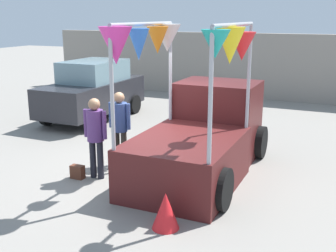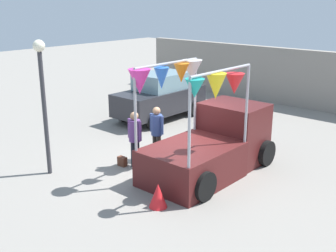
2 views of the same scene
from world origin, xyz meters
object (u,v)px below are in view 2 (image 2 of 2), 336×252
(person_customer, at_px, (135,134))
(handbag, at_px, (122,161))
(vendor_truck, at_px, (213,140))
(folded_kite_bundle_crimson, at_px, (158,195))
(street_lamp, at_px, (43,88))
(person_vendor, at_px, (157,128))
(parked_car, at_px, (160,96))

(person_customer, xyz_separation_m, handbag, (-0.35, -0.20, -0.88))
(vendor_truck, distance_m, person_customer, 2.26)
(handbag, height_order, folded_kite_bundle_crimson, folded_kite_bundle_crimson)
(street_lamp, relative_size, folded_kite_bundle_crimson, 6.24)
(handbag, bearing_deg, street_lamp, -123.66)
(person_customer, height_order, person_vendor, person_customer)
(vendor_truck, height_order, folded_kite_bundle_crimson, vendor_truck)
(person_customer, distance_m, handbag, 0.96)
(vendor_truck, xyz_separation_m, person_customer, (-1.83, -1.31, 0.09))
(handbag, distance_m, folded_kite_bundle_crimson, 2.80)
(vendor_truck, distance_m, folded_kite_bundle_crimson, 2.79)
(person_customer, xyz_separation_m, street_lamp, (-1.50, -1.93, 1.44))
(parked_car, distance_m, street_lamp, 6.64)
(parked_car, bearing_deg, vendor_truck, -32.24)
(person_customer, height_order, folded_kite_bundle_crimson, person_customer)
(vendor_truck, distance_m, parked_car, 5.71)
(street_lamp, bearing_deg, parked_car, 103.34)
(person_customer, distance_m, folded_kite_bundle_crimson, 2.68)
(vendor_truck, relative_size, parked_car, 1.04)
(parked_car, relative_size, handbag, 14.29)
(vendor_truck, height_order, handbag, vendor_truck)
(person_vendor, xyz_separation_m, street_lamp, (-1.57, -2.79, 1.45))
(vendor_truck, xyz_separation_m, handbag, (-2.18, -1.51, -0.79))
(person_vendor, bearing_deg, vendor_truck, 14.36)
(parked_car, bearing_deg, handbag, -59.88)
(folded_kite_bundle_crimson, bearing_deg, vendor_truck, 97.47)
(person_vendor, bearing_deg, parked_car, 131.16)
(person_customer, bearing_deg, person_vendor, 85.78)
(person_vendor, height_order, handbag, person_vendor)
(parked_car, xyz_separation_m, folded_kite_bundle_crimson, (5.18, -5.74, -0.64))
(parked_car, distance_m, handbag, 5.33)
(street_lamp, bearing_deg, person_customer, 52.11)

